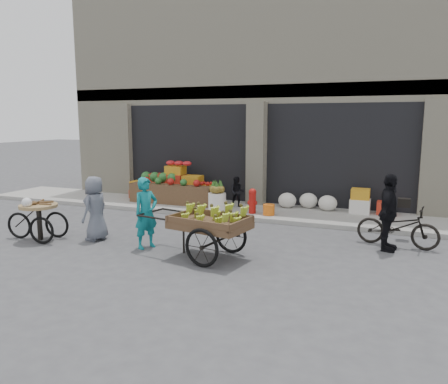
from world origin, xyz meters
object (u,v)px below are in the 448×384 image
at_px(vendor_woman, 146,213).
at_px(bicycle, 398,226).
at_px(seated_person, 237,192).
at_px(vendor_grey, 95,208).
at_px(fire_hydrant, 252,200).
at_px(pineapple_bin, 217,201).
at_px(tricycle_cart, 39,216).
at_px(orange_bucket, 269,210).
at_px(cyclist, 388,213).
at_px(banana_cart, 208,220).

bearing_deg(vendor_woman, bicycle, -41.95).
xyz_separation_m(seated_person, vendor_grey, (-1.91, -4.21, 0.15)).
height_order(fire_hydrant, bicycle, bicycle).
xyz_separation_m(fire_hydrant, vendor_woman, (-1.19, -3.67, 0.27)).
relative_size(pineapple_bin, fire_hydrant, 0.73).
xyz_separation_m(fire_hydrant, tricycle_cart, (-3.80, -4.06, 0.06)).
bearing_deg(vendor_grey, orange_bucket, 138.69).
bearing_deg(seated_person, cyclist, -40.99).
height_order(fire_hydrant, banana_cart, banana_cart).
bearing_deg(vendor_grey, pineapple_bin, 157.54).
bearing_deg(seated_person, orange_bucket, -40.26).
bearing_deg(bicycle, vendor_grey, 115.81).
xyz_separation_m(orange_bucket, banana_cart, (-0.18, -3.77, 0.50)).
bearing_deg(banana_cart, seated_person, 112.87).
bearing_deg(tricycle_cart, cyclist, 7.79).
xyz_separation_m(orange_bucket, vendor_grey, (-3.11, -3.51, 0.47)).
relative_size(banana_cart, vendor_grey, 1.80).
relative_size(orange_bucket, banana_cart, 0.12).
xyz_separation_m(seated_person, tricycle_cart, (-3.10, -4.71, -0.02)).
bearing_deg(tricycle_cart, vendor_woman, 0.52).
height_order(pineapple_bin, banana_cart, banana_cart).
relative_size(orange_bucket, cyclist, 0.20).
xyz_separation_m(orange_bucket, seated_person, (-1.20, 0.70, 0.31)).
distance_m(orange_bucket, cyclist, 3.71).
bearing_deg(vendor_woman, seated_person, 18.72).
bearing_deg(cyclist, vendor_woman, 118.07).
height_order(seated_person, cyclist, cyclist).
distance_m(banana_cart, cyclist, 3.80).
bearing_deg(seated_person, tricycle_cart, -133.34).
distance_m(orange_bucket, vendor_grey, 4.71).
distance_m(seated_person, vendor_grey, 4.63).
height_order(fire_hydrant, cyclist, cyclist).
xyz_separation_m(tricycle_cart, vendor_grey, (1.20, 0.50, 0.17)).
xyz_separation_m(vendor_woman, tricycle_cart, (-2.61, -0.39, -0.20)).
relative_size(fire_hydrant, cyclist, 0.43).
distance_m(pineapple_bin, vendor_woman, 3.74).
relative_size(fire_hydrant, seated_person, 0.76).
distance_m(orange_bucket, tricycle_cart, 5.89).
bearing_deg(bicycle, orange_bucket, 74.20).
xyz_separation_m(tricycle_cart, cyclist, (7.43, 2.11, 0.26)).
distance_m(fire_hydrant, bicycle, 4.14).
xyz_separation_m(fire_hydrant, vendor_grey, (-2.61, -3.56, 0.24)).
xyz_separation_m(vendor_woman, vendor_grey, (-1.42, 0.11, -0.03)).
relative_size(tricycle_cart, vendor_grey, 0.98).
distance_m(seated_person, tricycle_cart, 5.64).
bearing_deg(fire_hydrant, orange_bucket, -5.71).
height_order(tricycle_cart, cyclist, cyclist).
distance_m(seated_person, banana_cart, 4.59).
height_order(vendor_woman, cyclist, cyclist).
distance_m(banana_cart, bicycle, 4.19).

